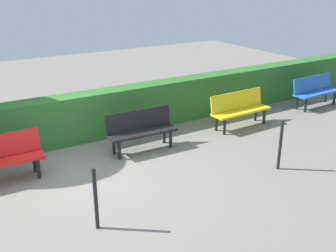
{
  "coord_description": "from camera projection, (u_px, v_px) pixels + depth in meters",
  "views": [
    {
      "loc": [
        2.3,
        6.44,
        3.55
      ],
      "look_at": [
        -1.82,
        -0.3,
        0.55
      ],
      "focal_mm": 42.74,
      "sensor_mm": 36.0,
      "label": 1
    }
  ],
  "objects": [
    {
      "name": "bench_yellow",
      "position": [
        239.0,
        108.0,
        9.82
      ],
      "size": [
        1.62,
        0.51,
        0.86
      ],
      "rotation": [
        0.0,
        0.0,
        0.03
      ],
      "color": "yellow",
      "rests_on": "ground_plane"
    },
    {
      "name": "ground_plane",
      "position": [
        94.0,
        176.0,
        7.52
      ],
      "size": [
        24.2,
        24.2,
        0.0
      ],
      "primitive_type": "plane",
      "color": "gray"
    },
    {
      "name": "railing_post_far",
      "position": [
        96.0,
        199.0,
        5.8
      ],
      "size": [
        0.06,
        0.06,
        1.0
      ],
      "primitive_type": "cylinder",
      "color": "black",
      "rests_on": "ground_plane"
    },
    {
      "name": "bench_red",
      "position": [
        2.0,
        157.0,
        7.19
      ],
      "size": [
        1.41,
        0.47,
        0.86
      ],
      "rotation": [
        0.0,
        0.0,
        -0.01
      ],
      "color": "red",
      "rests_on": "ground_plane"
    },
    {
      "name": "railing_post_mid",
      "position": [
        280.0,
        145.0,
        7.62
      ],
      "size": [
        0.06,
        0.06,
        1.0
      ],
      "primitive_type": "cylinder",
      "color": "black",
      "rests_on": "ground_plane"
    },
    {
      "name": "bench_black",
      "position": [
        141.0,
        129.0,
        8.5
      ],
      "size": [
        1.52,
        0.51,
        0.86
      ],
      "rotation": [
        0.0,
        0.0,
        -0.04
      ],
      "color": "black",
      "rests_on": "ground_plane"
    },
    {
      "name": "bench_blue",
      "position": [
        315.0,
        90.0,
        11.35
      ],
      "size": [
        1.57,
        0.51,
        0.86
      ],
      "rotation": [
        0.0,
        0.0,
        0.03
      ],
      "color": "blue",
      "rests_on": "ground_plane"
    },
    {
      "name": "hedge_row",
      "position": [
        114.0,
        111.0,
        9.38
      ],
      "size": [
        20.2,
        0.52,
        1.08
      ],
      "primitive_type": "cube",
      "color": "#2D6B28",
      "rests_on": "ground_plane"
    }
  ]
}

